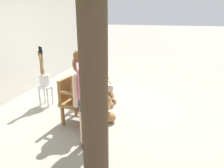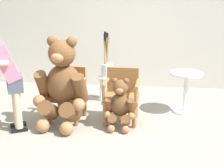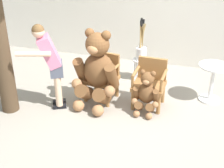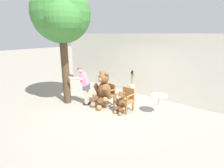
% 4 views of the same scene
% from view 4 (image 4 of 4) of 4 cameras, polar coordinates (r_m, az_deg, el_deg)
% --- Properties ---
extents(ground_plane, '(60.00, 60.00, 0.00)m').
position_cam_4_polar(ground_plane, '(6.66, -0.87, -8.65)').
color(ground_plane, gray).
extents(back_wall, '(10.00, 0.16, 2.80)m').
position_cam_4_polar(back_wall, '(8.16, 10.07, 6.03)').
color(back_wall, silver).
rests_on(back_wall, ground).
extents(wooden_chair_left, '(0.63, 0.59, 0.86)m').
position_cam_4_polar(wooden_chair_left, '(7.05, -1.43, -3.18)').
color(wooden_chair_left, olive).
rests_on(wooden_chair_left, ground).
extents(wooden_chair_right, '(0.58, 0.54, 0.86)m').
position_cam_4_polar(wooden_chair_right, '(6.54, 4.54, -4.80)').
color(wooden_chair_right, olive).
rests_on(wooden_chair_right, ground).
extents(teddy_bear_large, '(0.86, 0.85, 1.41)m').
position_cam_4_polar(teddy_bear_large, '(6.81, -2.97, -1.87)').
color(teddy_bear_large, brown).
rests_on(teddy_bear_large, ground).
extents(teddy_bear_small, '(0.48, 0.45, 0.80)m').
position_cam_4_polar(teddy_bear_small, '(6.35, 3.03, -6.11)').
color(teddy_bear_small, brown).
rests_on(teddy_bear_small, ground).
extents(person_visitor, '(0.66, 0.70, 1.55)m').
position_cam_4_polar(person_visitor, '(7.04, -9.12, 0.47)').
color(person_visitor, black).
rests_on(person_visitor, ground).
extents(white_stool, '(0.34, 0.34, 0.46)m').
position_cam_4_polar(white_stool, '(7.52, 6.39, -2.90)').
color(white_stool, silver).
rests_on(white_stool, ground).
extents(brush_bucket, '(0.22, 0.22, 0.87)m').
position_cam_4_polar(brush_bucket, '(7.43, 6.46, -0.59)').
color(brush_bucket, white).
rests_on(brush_bucket, white_stool).
extents(round_side_table, '(0.56, 0.56, 0.72)m').
position_cam_4_polar(round_side_table, '(6.45, 14.93, -5.76)').
color(round_side_table, white).
rests_on(round_side_table, ground).
extents(patio_tree, '(2.29, 2.18, 4.60)m').
position_cam_4_polar(patio_tree, '(7.05, -16.15, 20.76)').
color(patio_tree, '#473523').
rests_on(patio_tree, ground).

